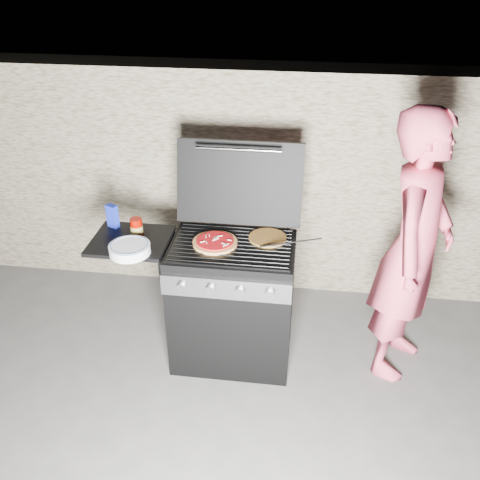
# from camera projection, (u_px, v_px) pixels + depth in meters

# --- Properties ---
(ground) EXTENTS (50.00, 50.00, 0.00)m
(ground) POSITION_uv_depth(u_px,v_px,m) (233.00, 353.00, 3.86)
(ground) COLOR #454342
(stone_wall) EXTENTS (8.00, 0.35, 1.80)m
(stone_wall) POSITION_uv_depth(u_px,v_px,m) (251.00, 180.00, 4.30)
(stone_wall) COLOR gray
(stone_wall) RESTS_ON ground
(gas_grill) EXTENTS (1.34, 0.79, 0.91)m
(gas_grill) POSITION_uv_depth(u_px,v_px,m) (197.00, 299.00, 3.65)
(gas_grill) COLOR black
(gas_grill) RESTS_ON ground
(pizza_topped) EXTENTS (0.30, 0.30, 0.03)m
(pizza_topped) POSITION_uv_depth(u_px,v_px,m) (215.00, 242.00, 3.40)
(pizza_topped) COLOR tan
(pizza_topped) RESTS_ON gas_grill
(pizza_plain) EXTENTS (0.28, 0.28, 0.01)m
(pizza_plain) POSITION_uv_depth(u_px,v_px,m) (268.00, 238.00, 3.46)
(pizza_plain) COLOR #BD8838
(pizza_plain) RESTS_ON gas_grill
(sauce_jar) EXTENTS (0.09, 0.09, 0.12)m
(sauce_jar) POSITION_uv_depth(u_px,v_px,m) (137.00, 227.00, 3.49)
(sauce_jar) COLOR #7A0800
(sauce_jar) RESTS_ON gas_grill
(blue_carton) EXTENTS (0.09, 0.07, 0.16)m
(blue_carton) POSITION_uv_depth(u_px,v_px,m) (113.00, 216.00, 3.58)
(blue_carton) COLOR #12239F
(blue_carton) RESTS_ON gas_grill
(plate_stack) EXTENTS (0.29, 0.29, 0.06)m
(plate_stack) POSITION_uv_depth(u_px,v_px,m) (130.00, 249.00, 3.31)
(plate_stack) COLOR white
(plate_stack) RESTS_ON gas_grill
(person) EXTENTS (0.66, 0.78, 1.82)m
(person) POSITION_uv_depth(u_px,v_px,m) (414.00, 249.00, 3.34)
(person) COLOR #D44861
(person) RESTS_ON ground
(tongs) EXTENTS (0.39, 0.05, 0.08)m
(tongs) POSITION_uv_depth(u_px,v_px,m) (291.00, 243.00, 3.33)
(tongs) COLOR black
(tongs) RESTS_ON gas_grill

